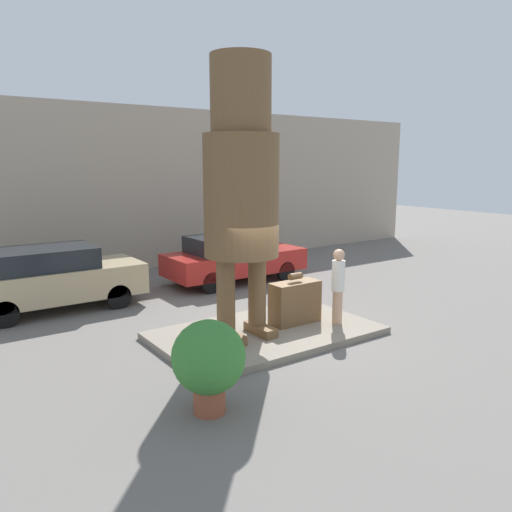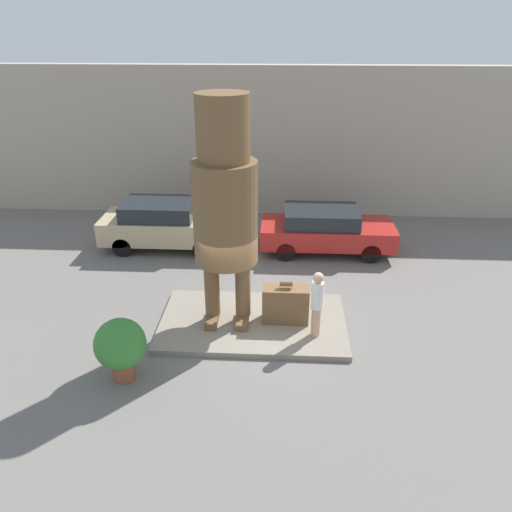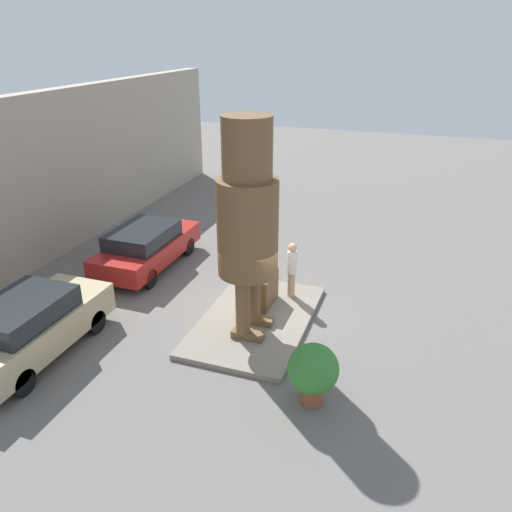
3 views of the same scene
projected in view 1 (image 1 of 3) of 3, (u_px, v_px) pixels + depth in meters
ground_plane at (266, 336)px, 10.83m from camera, size 60.00×60.00×0.00m
pedestal at (266, 333)px, 10.82m from camera, size 4.72×2.87×0.14m
building_backdrop at (122, 189)px, 17.09m from camera, size 28.00×0.60×5.62m
statue_figure at (241, 178)px, 9.84m from camera, size 1.51×1.51×5.58m
giant_suitcase at (295, 302)px, 11.20m from camera, size 1.16×0.49×1.15m
tourist at (338, 283)px, 11.04m from camera, size 0.29×0.29×1.70m
parked_car_tan at (53, 277)px, 12.63m from camera, size 4.30×1.84×1.62m
parked_car_red at (233, 257)px, 15.65m from camera, size 4.38×1.86×1.49m
planter_pot at (209, 360)px, 7.37m from camera, size 1.11×1.11×1.44m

